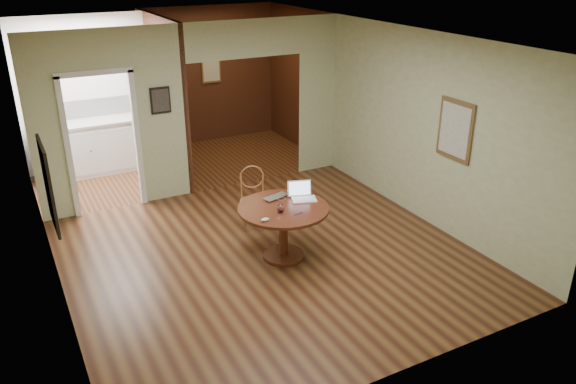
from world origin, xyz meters
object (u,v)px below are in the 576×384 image
chair (253,194)px  closed_laptop (279,198)px  dining_table (283,220)px  open_laptop (302,194)px

chair → closed_laptop: 0.81m
dining_table → chair: size_ratio=1.28×
open_laptop → closed_laptop: size_ratio=1.05×
dining_table → closed_laptop: bearing=76.9°
dining_table → chair: 1.02m
chair → closed_laptop: (0.02, -0.77, 0.23)m
dining_table → closed_laptop: closed_laptop is taller
chair → closed_laptop: bearing=-68.5°
chair → open_laptop: 0.98m
chair → dining_table: bearing=-71.9°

